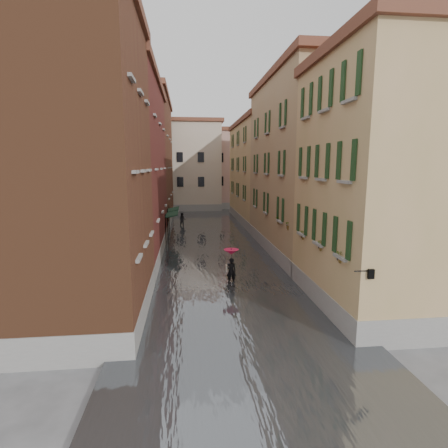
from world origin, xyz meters
TOP-DOWN VIEW (x-y plane):
  - ground at (0.00, 0.00)m, footprint 120.00×120.00m
  - floodwater at (0.00, 13.00)m, footprint 10.00×60.00m
  - building_left_near at (-7.00, -2.00)m, footprint 6.00×8.00m
  - building_left_mid at (-7.00, 9.00)m, footprint 6.00×14.00m
  - building_left_far at (-7.00, 24.00)m, footprint 6.00×16.00m
  - building_right_near at (7.00, -2.00)m, footprint 6.00×8.00m
  - building_right_mid at (7.00, 9.00)m, footprint 6.00×14.00m
  - building_right_far at (7.00, 24.00)m, footprint 6.00×16.00m
  - building_end_cream at (-3.00, 38.00)m, footprint 12.00×9.00m
  - building_end_pink at (6.00, 40.00)m, footprint 10.00×9.00m
  - awning_near at (-3.48, 13.70)m, footprint 1.09×3.27m
  - awning_far at (-3.49, 17.16)m, footprint 1.09×2.88m
  - wall_lantern at (4.33, -6.00)m, footprint 0.71×0.22m
  - window_planters at (4.12, 0.44)m, footprint 0.59×10.51m
  - pedestrian_main at (0.37, 1.95)m, footprint 0.90×0.90m
  - pedestrian_far at (-2.63, 21.55)m, footprint 0.79×0.62m

SIDE VIEW (x-z plane):
  - ground at x=0.00m, z-range 0.00..0.00m
  - floodwater at x=0.00m, z-range 0.00..0.20m
  - pedestrian_far at x=-2.63m, z-range 0.00..1.60m
  - pedestrian_main at x=0.37m, z-range 0.21..2.27m
  - awning_far at x=-3.49m, z-range 1.06..3.86m
  - awning_near at x=-3.48m, z-range 1.07..3.87m
  - wall_lantern at x=4.33m, z-range 2.83..3.18m
  - window_planters at x=4.12m, z-range 3.09..3.93m
  - building_right_near at x=7.00m, z-range 0.00..11.50m
  - building_right_far at x=7.00m, z-range 0.00..11.50m
  - building_end_pink at x=6.00m, z-range 0.00..12.00m
  - building_left_mid at x=-7.00m, z-range 0.00..12.50m
  - building_left_near at x=-7.00m, z-range 0.00..13.00m
  - building_right_mid at x=7.00m, z-range 0.00..13.00m
  - building_end_cream at x=-3.00m, z-range 0.00..13.00m
  - building_left_far at x=-7.00m, z-range 0.00..14.00m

